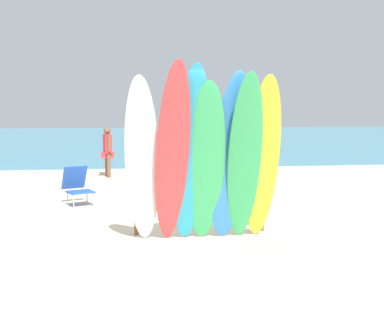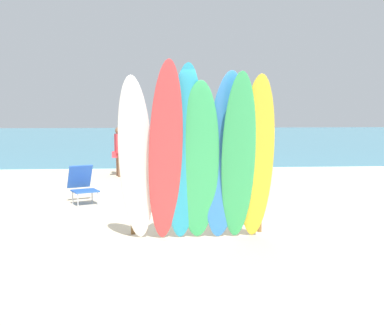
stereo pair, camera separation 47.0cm
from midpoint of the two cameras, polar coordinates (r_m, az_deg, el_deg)
The scene contains 15 objects.
ground at distance 21.79m, azimuth -5.07°, elevation 0.90°, with size 60.00×60.00×0.00m, color beige.
ocean_water at distance 36.76m, azimuth -6.07°, elevation 3.00°, with size 60.00×40.00×0.02m, color teal.
surfboard_rack at distance 7.87m, azimuth -0.74°, elevation -4.23°, with size 2.16×0.07×0.74m.
surfboard_white_0 at distance 7.09m, azimuth -7.70°, elevation 0.09°, with size 0.49×0.07×2.56m, color white.
surfboard_red_1 at distance 6.93m, azimuth -4.22°, elevation 0.78°, with size 0.48×0.08×2.81m, color #D13D42.
surfboard_teal_2 at distance 7.03m, azimuth -2.08°, elevation 0.73°, with size 0.50×0.06×2.74m, color #289EC6.
surfboard_green_3 at distance 7.10m, azimuth -0.35°, elevation -0.12°, with size 0.58×0.08×2.51m, color #38B266.
surfboard_blue_4 at distance 7.16m, azimuth 2.61°, elevation 0.45°, with size 0.57×0.06×2.62m, color #337AD1.
surfboard_green_5 at distance 7.10m, azimuth 4.22°, elevation 0.31°, with size 0.48×0.07×2.67m, color #38B266.
surfboard_yellow_6 at distance 7.18m, azimuth 6.29°, elevation 0.22°, with size 0.49×0.06×2.65m, color yellow.
beachgoer_midbeach at distance 16.02m, azimuth -6.02°, elevation 2.41°, with size 0.47×0.46×1.64m.
beachgoer_by_water at distance 14.68m, azimuth -6.34°, elevation 1.93°, with size 0.41×0.58×1.57m.
beachgoer_strolling at distance 11.47m, azimuth 1.91°, elevation 1.17°, with size 0.55×0.42×1.70m.
beachgoer_photographing at distance 14.78m, azimuth -10.68°, elevation 1.68°, with size 0.38×0.55×1.48m.
beach_chair_red at distance 10.59m, azimuth -14.42°, elevation -2.43°, with size 0.75×0.85×0.81m.
Camera 1 is at (-1.14, -7.66, 1.96)m, focal length 45.98 mm.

